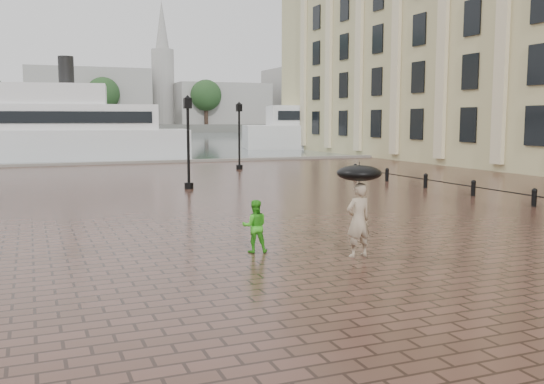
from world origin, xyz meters
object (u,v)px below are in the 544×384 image
at_px(adult_pedestrian, 358,220).
at_px(ferry_far, 363,125).
at_px(child_pedestrian, 255,226).
at_px(street_lamps, 86,140).
at_px(ferry_near, 29,129).

relative_size(adult_pedestrian, ferry_far, 0.06).
bearing_deg(adult_pedestrian, child_pedestrian, -38.12).
distance_m(street_lamps, adult_pedestrian, 20.14).
height_order(ferry_near, ferry_far, ferry_far).
xyz_separation_m(child_pedestrian, ferry_far, (31.24, 48.11, 2.07)).
xyz_separation_m(adult_pedestrian, ferry_near, (-7.48, 41.10, 1.64)).
height_order(adult_pedestrian, ferry_near, ferry_near).
relative_size(child_pedestrian, ferry_far, 0.05).
bearing_deg(street_lamps, child_pedestrian, -81.86).
relative_size(street_lamps, child_pedestrian, 15.83).
xyz_separation_m(adult_pedestrian, child_pedestrian, (-2.20, 1.42, -0.25)).
relative_size(ferry_near, ferry_far, 0.93).
height_order(street_lamps, ferry_near, ferry_near).
height_order(street_lamps, child_pedestrian, street_lamps).
distance_m(adult_pedestrian, ferry_far, 57.45).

